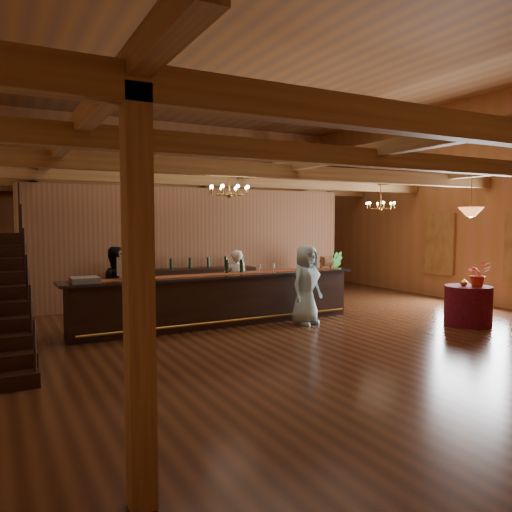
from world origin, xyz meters
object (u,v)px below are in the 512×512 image
beverage_dispenser (123,265)px  raffle_drum (327,261)px  bartender (236,283)px  staff_second (114,288)px  guest (306,285)px  chandelier_left (229,190)px  tasting_bar (219,299)px  chandelier_right (380,205)px  round_table (468,305)px  floor_plant (330,275)px  pendant_lamp (471,212)px  backbar_shelf (190,287)px

beverage_dispenser → raffle_drum: (4.77, -0.05, -0.11)m
beverage_dispenser → bartender: (2.71, 0.63, -0.59)m
staff_second → guest: guest is taller
chandelier_left → staff_second: size_ratio=0.47×
raffle_drum → guest: size_ratio=0.20×
beverage_dispenser → raffle_drum: size_ratio=1.76×
bartender → staff_second: size_ratio=0.92×
tasting_bar → chandelier_right: 5.71m
round_table → bartender: size_ratio=0.62×
beverage_dispenser → guest: guest is taller
tasting_bar → chandelier_left: bearing=-94.2°
guest → floor_plant: (2.56, 2.62, -0.17)m
staff_second → chandelier_right: bearing=-170.6°
beverage_dispenser → pendant_lamp: 7.21m
tasting_bar → bartender: 1.01m
chandelier_right → floor_plant: (-0.99, 0.93, -1.97)m
beverage_dispenser → chandelier_right: 7.40m
bartender → floor_plant: bartender is taller
tasting_bar → staff_second: bearing=160.7°
floor_plant → tasting_bar: bearing=-156.7°
bartender → chandelier_left: bearing=74.1°
chandelier_right → bartender: 4.90m
round_table → staff_second: (-6.72, 3.17, 0.43)m
backbar_shelf → pendant_lamp: pendant_lamp is taller
tasting_bar → beverage_dispenser: size_ratio=10.78×
tasting_bar → chandelier_right: bearing=9.2°
tasting_bar → guest: size_ratio=3.80×
raffle_drum → round_table: raffle_drum is taller
backbar_shelf → floor_plant: (3.94, -0.76, 0.19)m
chandelier_right → guest: bearing=-154.6°
backbar_shelf → round_table: bearing=-41.0°
guest → round_table: bearing=-47.1°
tasting_bar → beverage_dispenser: 2.16m
pendant_lamp → staff_second: bearing=154.7°
pendant_lamp → staff_second: 7.59m
staff_second → floor_plant: 6.39m
chandelier_left → guest: 2.63m
backbar_shelf → chandelier_right: bearing=-10.7°
staff_second → floor_plant: size_ratio=1.24×
beverage_dispenser → chandelier_left: size_ratio=0.75×
chandelier_right → round_table: bearing=-99.3°
beverage_dispenser → floor_plant: bearing=16.1°
chandelier_left → tasting_bar: bearing=86.4°
beverage_dispenser → chandelier_left: 2.53m
pendant_lamp → floor_plant: (-0.43, 4.31, -1.72)m
round_table → staff_second: staff_second is taller
tasting_bar → pendant_lamp: size_ratio=7.19×
chandelier_right → staff_second: chandelier_right is taller
round_table → chandelier_left: size_ratio=1.20×
staff_second → guest: (3.73, -1.48, 0.01)m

